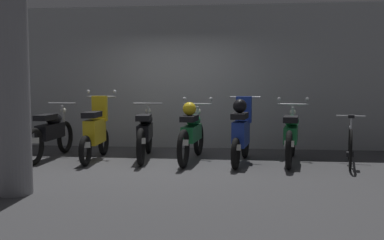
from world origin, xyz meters
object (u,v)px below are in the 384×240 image
object	(u,v)px
motorbike_slot_3	(192,132)
bicycle	(350,144)
motorbike_slot_0	(51,132)
motorbike_slot_2	(145,133)
motorbike_slot_4	(241,131)
motorbike_slot_1	(96,131)
motorbike_slot_5	(291,135)
support_pillar	(12,73)

from	to	relation	value
motorbike_slot_3	bicycle	bearing A→B (deg)	-1.06
motorbike_slot_0	motorbike_slot_3	distance (m)	2.67
motorbike_slot_2	motorbike_slot_4	distance (m)	1.80
bicycle	motorbike_slot_3	bearing A→B (deg)	178.94
motorbike_slot_1	bicycle	distance (m)	4.56
motorbike_slot_2	bicycle	bearing A→B (deg)	-2.84
motorbike_slot_5	bicycle	world-z (taller)	motorbike_slot_5
bicycle	support_pillar	size ratio (longest dim) A/B	0.55
motorbike_slot_4	motorbike_slot_5	bearing A→B (deg)	10.06
motorbike_slot_2	motorbike_slot_3	xyz separation A→B (m)	(0.89, -0.13, 0.04)
bicycle	support_pillar	world-z (taller)	support_pillar
motorbike_slot_1	motorbike_slot_3	xyz separation A→B (m)	(1.78, 0.07, 0.00)
motorbike_slot_1	motorbike_slot_4	distance (m)	2.67
motorbike_slot_2	motorbike_slot_3	bearing A→B (deg)	-8.32
motorbike_slot_3	support_pillar	world-z (taller)	support_pillar
motorbike_slot_1	motorbike_slot_4	bearing A→B (deg)	-0.83
motorbike_slot_5	motorbike_slot_1	bearing A→B (deg)	-178.09
motorbike_slot_5	bicycle	bearing A→B (deg)	-5.84
motorbike_slot_1	motorbike_slot_5	world-z (taller)	motorbike_slot_1
bicycle	motorbike_slot_5	bearing A→B (deg)	174.16
motorbike_slot_1	bicycle	xyz separation A→B (m)	(4.56, 0.02, -0.17)
motorbike_slot_0	motorbike_slot_5	xyz separation A→B (m)	(4.45, 0.05, 0.00)
motorbike_slot_0	support_pillar	world-z (taller)	support_pillar
motorbike_slot_3	motorbike_slot_4	world-z (taller)	motorbike_slot_4
motorbike_slot_0	motorbike_slot_4	world-z (taller)	motorbike_slot_4
motorbike_slot_5	motorbike_slot_4	bearing A→B (deg)	-169.94
motorbike_slot_3	motorbike_slot_4	distance (m)	0.90
motorbike_slot_0	bicycle	world-z (taller)	motorbike_slot_0
motorbike_slot_1	motorbike_slot_4	xyz separation A→B (m)	(2.67, -0.04, 0.04)
motorbike_slot_2	motorbike_slot_0	bearing A→B (deg)	-175.82
motorbike_slot_4	motorbike_slot_1	bearing A→B (deg)	179.17
motorbike_slot_2	support_pillar	distance (m)	3.08
motorbike_slot_3	support_pillar	bearing A→B (deg)	-128.14
motorbike_slot_1	motorbike_slot_3	bearing A→B (deg)	2.19
bicycle	motorbike_slot_2	bearing A→B (deg)	177.16
motorbike_slot_5	support_pillar	xyz separation A→B (m)	(-3.78, -2.59, 1.05)
motorbike_slot_1	motorbike_slot_5	distance (m)	3.56
bicycle	support_pillar	distance (m)	5.52
motorbike_slot_2	bicycle	world-z (taller)	motorbike_slot_2
support_pillar	motorbike_slot_0	bearing A→B (deg)	104.73
motorbike_slot_5	support_pillar	world-z (taller)	support_pillar
motorbike_slot_0	support_pillar	bearing A→B (deg)	-75.27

